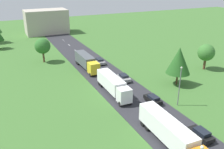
{
  "coord_description": "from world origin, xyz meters",
  "views": [
    {
      "loc": [
        -22.42,
        -8.36,
        22.64
      ],
      "look_at": [
        0.29,
        39.97,
        1.44
      ],
      "focal_mm": 39.83,
      "sensor_mm": 36.0,
      "label": 1
    }
  ],
  "objects_px": {
    "truck_third": "(86,61)",
    "tree_oak": "(206,53)",
    "truck_lead": "(171,133)",
    "tree_maple": "(43,46)",
    "lamppost_second": "(180,84)",
    "tree_birch": "(179,61)",
    "car_second": "(201,134)",
    "car_third": "(153,99)",
    "distant_building": "(46,22)",
    "car_fourth": "(124,78)",
    "car_fifth": "(100,61)",
    "truck_second": "(113,84)"
  },
  "relations": [
    {
      "from": "car_second",
      "to": "distant_building",
      "type": "distance_m",
      "value": 84.28
    },
    {
      "from": "truck_second",
      "to": "distant_building",
      "type": "xyz_separation_m",
      "value": [
        -0.25,
        64.62,
        2.81
      ]
    },
    {
      "from": "car_fourth",
      "to": "car_fifth",
      "type": "distance_m",
      "value": 13.61
    },
    {
      "from": "car_fourth",
      "to": "tree_maple",
      "type": "bearing_deg",
      "value": 122.91
    },
    {
      "from": "truck_lead",
      "to": "distant_building",
      "type": "distance_m",
      "value": 83.49
    },
    {
      "from": "truck_lead",
      "to": "car_fourth",
      "type": "bearing_deg",
      "value": 78.05
    },
    {
      "from": "car_second",
      "to": "tree_birch",
      "type": "bearing_deg",
      "value": 61.17
    },
    {
      "from": "car_third",
      "to": "car_fifth",
      "type": "distance_m",
      "value": 25.43
    },
    {
      "from": "car_third",
      "to": "car_fifth",
      "type": "bearing_deg",
      "value": 91.04
    },
    {
      "from": "car_fifth",
      "to": "lamppost_second",
      "type": "bearing_deg",
      "value": -81.63
    },
    {
      "from": "truck_lead",
      "to": "car_second",
      "type": "xyz_separation_m",
      "value": [
        5.18,
        -0.55,
        -1.32
      ]
    },
    {
      "from": "truck_third",
      "to": "car_third",
      "type": "xyz_separation_m",
      "value": [
        5.11,
        -23.06,
        -1.27
      ]
    },
    {
      "from": "tree_oak",
      "to": "tree_birch",
      "type": "distance_m",
      "value": 13.71
    },
    {
      "from": "tree_birch",
      "to": "car_fifth",
      "type": "bearing_deg",
      "value": 116.86
    },
    {
      "from": "truck_lead",
      "to": "tree_oak",
      "type": "distance_m",
      "value": 35.33
    },
    {
      "from": "truck_second",
      "to": "tree_oak",
      "type": "relative_size",
      "value": 1.81
    },
    {
      "from": "tree_oak",
      "to": "lamppost_second",
      "type": "bearing_deg",
      "value": -146.05
    },
    {
      "from": "truck_third",
      "to": "tree_oak",
      "type": "height_order",
      "value": "tree_oak"
    },
    {
      "from": "distant_building",
      "to": "tree_maple",
      "type": "bearing_deg",
      "value": -102.91
    },
    {
      "from": "tree_maple",
      "to": "car_fifth",
      "type": "bearing_deg",
      "value": -30.77
    },
    {
      "from": "truck_lead",
      "to": "truck_third",
      "type": "distance_m",
      "value": 34.96
    },
    {
      "from": "car_fourth",
      "to": "tree_birch",
      "type": "distance_m",
      "value": 12.81
    },
    {
      "from": "tree_oak",
      "to": "tree_birch",
      "type": "xyz_separation_m",
      "value": [
        -12.79,
        -4.79,
        1.12
      ]
    },
    {
      "from": "car_fifth",
      "to": "tree_birch",
      "type": "bearing_deg",
      "value": -63.14
    },
    {
      "from": "truck_third",
      "to": "tree_birch",
      "type": "height_order",
      "value": "tree_birch"
    },
    {
      "from": "tree_birch",
      "to": "tree_maple",
      "type": "relative_size",
      "value": 1.24
    },
    {
      "from": "car_third",
      "to": "tree_maple",
      "type": "height_order",
      "value": "tree_maple"
    },
    {
      "from": "truck_third",
      "to": "tree_oak",
      "type": "xyz_separation_m",
      "value": [
        27.7,
        -13.11,
        2.38
      ]
    },
    {
      "from": "car_fifth",
      "to": "lamppost_second",
      "type": "distance_m",
      "value": 28.72
    },
    {
      "from": "lamppost_second",
      "to": "truck_third",
      "type": "bearing_deg",
      "value": 108.79
    },
    {
      "from": "truck_lead",
      "to": "car_second",
      "type": "relative_size",
      "value": 3.47
    },
    {
      "from": "truck_second",
      "to": "lamppost_second",
      "type": "height_order",
      "value": "lamppost_second"
    },
    {
      "from": "car_second",
      "to": "distant_building",
      "type": "xyz_separation_m",
      "value": [
        -5.5,
        84.0,
        4.05
      ]
    },
    {
      "from": "truck_lead",
      "to": "tree_oak",
      "type": "height_order",
      "value": "tree_oak"
    },
    {
      "from": "car_second",
      "to": "tree_maple",
      "type": "relative_size",
      "value": 0.6
    },
    {
      "from": "truck_third",
      "to": "lamppost_second",
      "type": "relative_size",
      "value": 1.55
    },
    {
      "from": "truck_third",
      "to": "tree_maple",
      "type": "bearing_deg",
      "value": 130.65
    },
    {
      "from": "car_fourth",
      "to": "tree_oak",
      "type": "height_order",
      "value": "tree_oak"
    },
    {
      "from": "tree_maple",
      "to": "truck_lead",
      "type": "bearing_deg",
      "value": -78.75
    },
    {
      "from": "car_second",
      "to": "tree_birch",
      "type": "xyz_separation_m",
      "value": [
        9.69,
        17.61,
        4.77
      ]
    },
    {
      "from": "truck_lead",
      "to": "tree_maple",
      "type": "xyz_separation_m",
      "value": [
        -9.04,
        45.45,
        2.5
      ]
    },
    {
      "from": "lamppost_second",
      "to": "tree_oak",
      "type": "relative_size",
      "value": 1.16
    },
    {
      "from": "truck_lead",
      "to": "car_third",
      "type": "bearing_deg",
      "value": 66.91
    },
    {
      "from": "truck_second",
      "to": "tree_maple",
      "type": "relative_size",
      "value": 1.77
    },
    {
      "from": "truck_third",
      "to": "car_third",
      "type": "distance_m",
      "value": 23.65
    },
    {
      "from": "car_third",
      "to": "tree_birch",
      "type": "relative_size",
      "value": 0.48
    },
    {
      "from": "car_fourth",
      "to": "car_fifth",
      "type": "bearing_deg",
      "value": 91.73
    },
    {
      "from": "truck_second",
      "to": "tree_maple",
      "type": "bearing_deg",
      "value": 108.61
    },
    {
      "from": "car_third",
      "to": "car_fourth",
      "type": "distance_m",
      "value": 11.82
    },
    {
      "from": "truck_lead",
      "to": "lamppost_second",
      "type": "xyz_separation_m",
      "value": [
        8.76,
        9.12,
        2.18
      ]
    }
  ]
}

